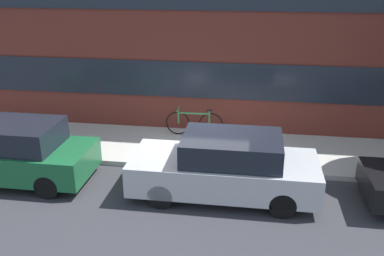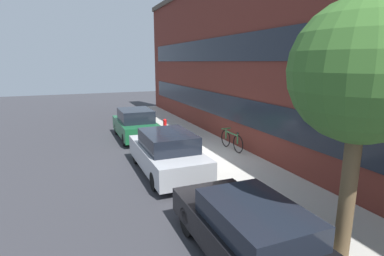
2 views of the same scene
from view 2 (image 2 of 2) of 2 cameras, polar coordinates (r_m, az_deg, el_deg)
name	(u,v)px [view 2 (image 2 of 2)]	position (r m, az deg, el deg)	size (l,w,h in m)	color
ground_plane	(187,162)	(11.54, -0.89, -6.51)	(56.00, 56.00, 0.00)	#333338
sidewalk_strip	(219,156)	(12.05, 5.08, -5.39)	(28.00, 2.68, 0.14)	#B2AFA8
rowhouse_facade	(261,57)	(12.40, 12.96, 13.06)	(28.00, 1.02, 7.87)	maroon
parked_car_green	(135,124)	(15.14, -10.71, 0.70)	(3.82, 1.70, 1.48)	#195B33
parked_car_silver	(167,153)	(10.31, -4.81, -4.74)	(4.22, 1.75, 1.46)	#B2B5BA
parked_car_black	(251,233)	(6.03, 11.14, -18.97)	(4.16, 1.65, 1.25)	black
fire_hydrant	(165,126)	(15.58, -5.17, 0.42)	(0.47, 0.26, 0.74)	red
bicycle	(232,140)	(12.66, 7.55, -2.28)	(1.74, 0.44, 0.84)	black
street_tree	(362,73)	(5.89, 29.69, 9.09)	(2.49, 2.49, 4.72)	brown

